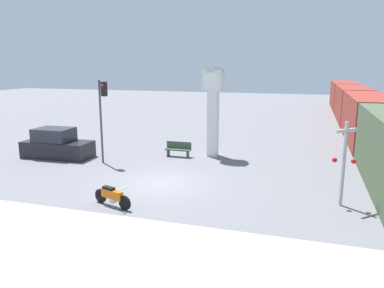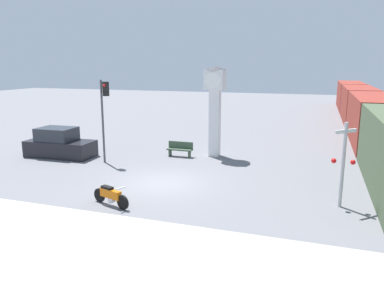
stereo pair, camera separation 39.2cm
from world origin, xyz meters
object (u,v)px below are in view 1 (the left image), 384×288
Objects in this scene: parked_car at (57,145)px; clock_tower at (213,98)px; bench at (178,149)px; motorcycle at (112,196)px; traffic_light at (102,107)px; railroad_crossing_signal at (344,160)px; freight_train at (359,110)px.

clock_tower is at bearing 17.70° from parked_car.
clock_tower reaches higher than bench.
parked_car reaches higher than motorcycle.
motorcycle is at bearing -100.21° from clock_tower.
motorcycle is 0.40× the size of traffic_light.
clock_tower reaches higher than railroad_crossing_signal.
freight_train is (11.48, 22.98, 1.28)m from motorcycle.
parked_car is at bearing -161.49° from bench.
railroad_crossing_signal is at bearing -13.99° from parked_car.
clock_tower is at bearing 23.32° from bench.
bench is (-0.26, 8.68, 0.07)m from motorcycle.
railroad_crossing_signal is at bearing -32.85° from bench.
motorcycle is 9.68m from parked_car.
clock_tower is 6.60m from traffic_light.
freight_train is 18.54m from bench.
motorcycle is 0.56× the size of railroad_crossing_signal.
clock_tower is 1.60× the size of railroad_crossing_signal.
bench is (-9.02, 5.83, -1.39)m from railroad_crossing_signal.
bench is (-1.97, -0.85, -3.14)m from clock_tower.
clock_tower reaches higher than parked_car.
clock_tower is 9.87m from railroad_crossing_signal.
motorcycle is 0.45× the size of parked_car.
parked_car is at bearing 173.70° from traffic_light.
railroad_crossing_signal is 16.51m from parked_car.
motorcycle is 0.35× the size of clock_tower.
motorcycle is at bearing -116.53° from freight_train.
clock_tower is at bearing 136.56° from railroad_crossing_signal.
traffic_light is (-3.79, 5.91, 2.83)m from motorcycle.
freight_train is 28.31× the size of bench.
traffic_light is at bearing 166.29° from railroad_crossing_signal.
clock_tower reaches higher than freight_train.
railroad_crossing_signal is (7.05, -6.68, -1.75)m from clock_tower.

